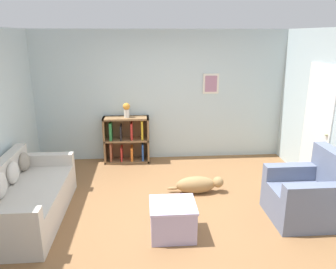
# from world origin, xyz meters

# --- Properties ---
(ground_plane) EXTENTS (14.00, 14.00, 0.00)m
(ground_plane) POSITION_xyz_m (0.00, 0.00, 0.00)
(ground_plane) COLOR brown
(wall_back) EXTENTS (5.60, 0.13, 2.60)m
(wall_back) POSITION_xyz_m (0.00, 2.25, 1.30)
(wall_back) COLOR silver
(wall_back) RESTS_ON ground_plane
(couch) EXTENTS (0.90, 1.95, 0.83)m
(couch) POSITION_xyz_m (-2.04, -0.09, 0.31)
(couch) COLOR beige
(couch) RESTS_ON ground_plane
(bookshelf) EXTENTS (0.90, 0.32, 0.93)m
(bookshelf) POSITION_xyz_m (-0.72, 2.04, 0.46)
(bookshelf) COLOR olive
(bookshelf) RESTS_ON ground_plane
(recliner_chair) EXTENTS (0.91, 0.86, 0.99)m
(recliner_chair) POSITION_xyz_m (1.90, -0.36, 0.36)
(recliner_chair) COLOR slate
(recliner_chair) RESTS_ON ground_plane
(coffee_table) EXTENTS (0.59, 0.54, 0.45)m
(coffee_table) POSITION_xyz_m (-0.02, -0.62, 0.24)
(coffee_table) COLOR #ADA3CC
(coffee_table) RESTS_ON ground_plane
(dog) EXTENTS (0.93, 0.25, 0.28)m
(dog) POSITION_xyz_m (0.50, 0.52, 0.14)
(dog) COLOR #9E7A4C
(dog) RESTS_ON ground_plane
(vase) EXTENTS (0.14, 0.14, 0.29)m
(vase) POSITION_xyz_m (-0.69, 2.02, 1.09)
(vase) COLOR silver
(vase) RESTS_ON bookshelf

